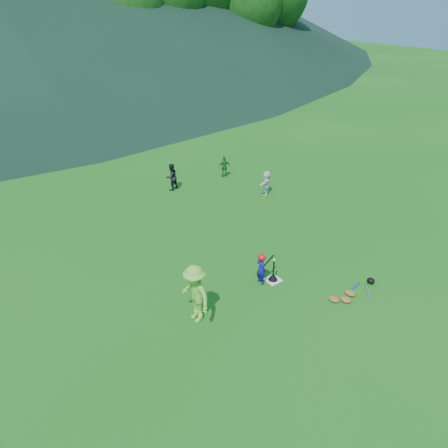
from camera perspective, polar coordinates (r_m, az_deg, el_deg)
name	(u,v)px	position (r m, az deg, el deg)	size (l,w,h in m)	color
ground	(273,280)	(13.67, 6.40, -7.30)	(120.00, 120.00, 0.00)	#145212
home_plate	(273,280)	(13.66, 6.40, -7.27)	(0.45, 0.45, 0.02)	silver
baseball	(274,260)	(13.25, 6.57, -4.70)	(0.08, 0.08, 0.08)	white
batter_child	(261,269)	(13.24, 4.88, -5.89)	(0.36, 0.24, 1.00)	navy
adult_coach	(195,294)	(11.66, -3.80, -9.10)	(1.10, 0.63, 1.70)	#74B836
fielder_b	(171,177)	(19.55, -6.88, 6.14)	(0.59, 0.46, 1.21)	black
fielder_c	(224,167)	(20.85, 0.06, 7.48)	(0.59, 0.25, 1.01)	#1F6826
fielder_d	(266,183)	(19.07, 5.56, 5.39)	(0.99, 0.32, 1.07)	silver
batting_tee	(273,277)	(13.59, 6.43, -6.86)	(0.30, 0.30, 0.68)	black
batter_gear	(262,258)	(13.04, 5.03, -4.39)	(0.72, 0.28, 0.36)	red
equipment_pile	(351,293)	(13.48, 16.20, -8.64)	(1.80, 0.76, 0.19)	olive
outfield_fence	(19,98)	(37.44, -25.17, 14.63)	(70.07, 0.08, 1.33)	gray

